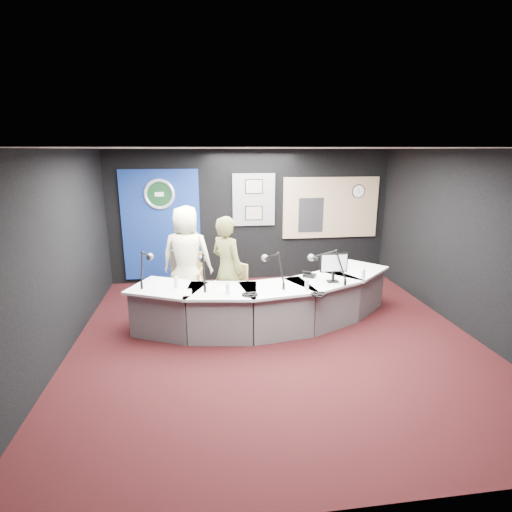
{
  "coord_description": "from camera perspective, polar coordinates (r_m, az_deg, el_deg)",
  "views": [
    {
      "loc": [
        -1.05,
        -5.43,
        2.79
      ],
      "look_at": [
        -0.2,
        0.8,
        1.1
      ],
      "focal_mm": 28.0,
      "sensor_mm": 36.0,
      "label": 1
    }
  ],
  "objects": [
    {
      "name": "ground",
      "position": [
        6.2,
        2.9,
        -11.74
      ],
      "size": [
        6.0,
        6.0,
        0.0
      ],
      "primitive_type": "plane",
      "color": "black",
      "rests_on": "ground"
    },
    {
      "name": "ceiling",
      "position": [
        5.54,
        3.29,
        15.12
      ],
      "size": [
        6.0,
        6.0,
        0.02
      ],
      "primitive_type": "cube",
      "color": "silver",
      "rests_on": "ground"
    },
    {
      "name": "wall_back",
      "position": [
        8.61,
        -0.67,
        5.74
      ],
      "size": [
        6.0,
        0.02,
        2.8
      ],
      "primitive_type": "cube",
      "color": "black",
      "rests_on": "ground"
    },
    {
      "name": "wall_front",
      "position": [
        2.99,
        14.17,
        -13.1
      ],
      "size": [
        6.0,
        0.02,
        2.8
      ],
      "primitive_type": "cube",
      "color": "black",
      "rests_on": "ground"
    },
    {
      "name": "wall_left",
      "position": [
        5.94,
        -26.68,
        -0.13
      ],
      "size": [
        0.02,
        6.0,
        2.8
      ],
      "primitive_type": "cube",
      "color": "black",
      "rests_on": "ground"
    },
    {
      "name": "wall_right",
      "position": [
        6.92,
        28.3,
        1.63
      ],
      "size": [
        0.02,
        6.0,
        2.8
      ],
      "primitive_type": "cube",
      "color": "black",
      "rests_on": "ground"
    },
    {
      "name": "broadcast_desk",
      "position": [
        6.53,
        1.61,
        -6.68
      ],
      "size": [
        4.5,
        1.9,
        0.75
      ],
      "primitive_type": null,
      "color": "silver",
      "rests_on": "ground"
    },
    {
      "name": "backdrop_panel",
      "position": [
        8.59,
        -13.36,
        4.29
      ],
      "size": [
        1.6,
        0.05,
        2.3
      ],
      "primitive_type": "cube",
      "color": "navy",
      "rests_on": "wall_back"
    },
    {
      "name": "agency_seal",
      "position": [
        8.45,
        -13.65,
        8.57
      ],
      "size": [
        0.63,
        0.07,
        0.63
      ],
      "primitive_type": "torus",
      "rotation": [
        1.57,
        0.0,
        0.0
      ],
      "color": "silver",
      "rests_on": "backdrop_panel"
    },
    {
      "name": "seal_center",
      "position": [
        8.46,
        -13.65,
        8.57
      ],
      "size": [
        0.48,
        0.01,
        0.48
      ],
      "primitive_type": "cylinder",
      "rotation": [
        1.57,
        0.0,
        0.0
      ],
      "color": "#0E3417",
      "rests_on": "backdrop_panel"
    },
    {
      "name": "pinboard",
      "position": [
        8.54,
        -0.32,
        8.03
      ],
      "size": [
        0.9,
        0.04,
        1.1
      ],
      "primitive_type": "cube",
      "color": "slate",
      "rests_on": "wall_back"
    },
    {
      "name": "framed_photo_upper",
      "position": [
        8.48,
        -0.29,
        9.89
      ],
      "size": [
        0.34,
        0.02,
        0.27
      ],
      "primitive_type": "cube",
      "color": "#7E6E5C",
      "rests_on": "pinboard"
    },
    {
      "name": "framed_photo_lower",
      "position": [
        8.55,
        -0.29,
        6.15
      ],
      "size": [
        0.34,
        0.02,
        0.27
      ],
      "primitive_type": "cube",
      "color": "#7E6E5C",
      "rests_on": "pinboard"
    },
    {
      "name": "booth_window_frame",
      "position": [
        8.95,
        10.62,
        6.8
      ],
      "size": [
        2.12,
        0.06,
        1.32
      ],
      "primitive_type": "cube",
      "color": "tan",
      "rests_on": "wall_back"
    },
    {
      "name": "booth_glow",
      "position": [
        8.94,
        10.64,
        6.8
      ],
      "size": [
        2.0,
        0.02,
        1.2
      ],
      "primitive_type": "cube",
      "color": "beige",
      "rests_on": "booth_window_frame"
    },
    {
      "name": "equipment_rack",
      "position": [
        8.81,
        7.84,
        5.81
      ],
      "size": [
        0.55,
        0.02,
        0.75
      ],
      "primitive_type": "cube",
      "color": "black",
      "rests_on": "booth_window_frame"
    },
    {
      "name": "wall_clock",
      "position": [
        9.08,
        14.43,
        8.94
      ],
      "size": [
        0.28,
        0.01,
        0.28
      ],
      "primitive_type": "cylinder",
      "rotation": [
        1.57,
        0.0,
        0.0
      ],
      "color": "white",
      "rests_on": "booth_window_frame"
    },
    {
      "name": "armchair_left",
      "position": [
        7.41,
        -9.73,
        -3.31
      ],
      "size": [
        0.63,
        0.63,
        0.97
      ],
      "primitive_type": null,
      "rotation": [
        0.0,
        0.0,
        -0.16
      ],
      "color": "#A2844A",
      "rests_on": "ground"
    },
    {
      "name": "armchair_right",
      "position": [
        6.67,
        -4.04,
        -4.97
      ],
      "size": [
        0.81,
        0.81,
        1.02
      ],
      "primitive_type": null,
      "rotation": [
        0.0,
        0.0,
        -0.88
      ],
      "color": "#A2844A",
      "rests_on": "ground"
    },
    {
      "name": "draped_jacket",
      "position": [
        7.61,
        -10.18,
        -1.78
      ],
      "size": [
        0.51,
        0.18,
        0.7
      ],
      "primitive_type": "cube",
      "rotation": [
        0.0,
        0.0,
        -0.16
      ],
      "color": "slate",
      "rests_on": "armchair_left"
    },
    {
      "name": "person_man",
      "position": [
        7.29,
        -9.88,
        -0.06
      ],
      "size": [
        1.0,
        0.75,
        1.84
      ],
      "primitive_type": "imported",
      "rotation": [
        0.0,
        0.0,
        2.94
      ],
      "color": "#FFFDCB",
      "rests_on": "ground"
    },
    {
      "name": "person_woman",
      "position": [
        6.56,
        -4.1,
        -1.91
      ],
      "size": [
        0.74,
        0.76,
        1.77
      ],
      "primitive_type": "imported",
      "rotation": [
        0.0,
        0.0,
        2.29
      ],
      "color": "brown",
      "rests_on": "ground"
    },
    {
      "name": "computer_monitor",
      "position": [
        6.36,
        11.05,
        -0.93
      ],
      "size": [
        0.46,
        0.03,
        0.31
      ],
      "primitive_type": "cube",
      "rotation": [
        0.0,
        0.0,
        -0.02
      ],
      "color": "black",
      "rests_on": "broadcast_desk"
    },
    {
      "name": "desk_phone",
      "position": [
        6.64,
        7.66,
        -2.76
      ],
      "size": [
        0.25,
        0.23,
        0.05
      ],
      "primitive_type": "cube",
      "rotation": [
        0.0,
        0.0,
        -0.57
      ],
      "color": "black",
      "rests_on": "broadcast_desk"
    },
    {
      "name": "headphones_near",
      "position": [
        5.86,
        8.95,
        -5.35
      ],
      "size": [
        0.22,
        0.22,
        0.04
      ],
      "primitive_type": "torus",
      "color": "black",
      "rests_on": "broadcast_desk"
    },
    {
      "name": "headphones_far",
      "position": [
        5.77,
        -0.9,
        -5.49
      ],
      "size": [
        0.22,
        0.22,
        0.04
      ],
      "primitive_type": "torus",
      "color": "black",
      "rests_on": "broadcast_desk"
    },
    {
      "name": "paper_stack",
      "position": [
        5.97,
        -10.15,
        -5.17
      ],
      "size": [
        0.21,
        0.29,
        0.0
      ],
      "primitive_type": "cube",
      "rotation": [
        0.0,
        0.0,
        0.03
      ],
      "color": "white",
      "rests_on": "broadcast_desk"
    },
    {
      "name": "notepad",
      "position": [
        6.04,
        -4.65,
        -4.74
      ],
      "size": [
        0.29,
        0.36,
        0.0
      ],
      "primitive_type": "cube",
      "rotation": [
        0.0,
        0.0,
        0.24
      ],
      "color": "white",
      "rests_on": "broadcast_desk"
    },
    {
      "name": "boom_mic_a",
      "position": [
        6.48,
        -15.5,
        -1.11
      ],
      "size": [
        0.19,
        0.74,
        0.6
      ],
      "primitive_type": null,
      "color": "black",
      "rests_on": "broadcast_desk"
    },
    {
      "name": "boom_mic_b",
      "position": [
        6.15,
        -7.57,
        -1.52
      ],
      "size": [
        0.16,
        0.74,
        0.6
      ],
      "primitive_type": null,
      "color": "black",
      "rests_on": "broadcast_desk"
    },
    {
      "name": "boom_mic_c",
      "position": [
        6.18,
        2.58,
        -1.33
      ],
      "size": [
        0.31,
        0.71,
        0.6
      ],
      "primitive_type": null,
      "color": "black",
      "rests_on": "broadcast_desk"
    },
    {
      "name": "boom_mic_d",
      "position": [
        6.39,
        10.25,
        -1.02
      ],
      "size": [
        0.55,
        0.57,
        0.6
      ],
      "primitive_type": null,
      "color": "black",
      "rests_on": "broadcast_desk"
    },
    {
      "name": "water_bottles",
      "position": [
        6.09,
        2.74,
        -3.66
      ],
      "size": [
        3.05,
        0.48,
        0.18
      ],
      "primitive_type": null,
      "color": "silver",
      "rests_on": "broadcast_desk"
    }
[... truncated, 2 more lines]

